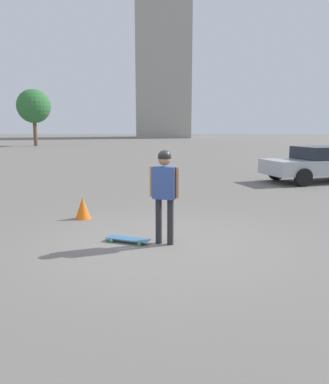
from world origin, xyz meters
name	(u,v)px	position (x,y,z in m)	size (l,w,h in m)	color
ground_plane	(164,244)	(0.00, 0.00, 0.00)	(220.00, 220.00, 0.00)	slate
person	(164,185)	(0.00, 0.00, 1.10)	(0.29, 0.54, 1.73)	#262628
skateboard	(128,239)	(0.05, 0.69, 0.07)	(0.47, 0.87, 0.08)	#336693
car_parked_near	(321,163)	(8.31, -5.72, 0.73)	(3.12, 4.81, 1.38)	#ADB2B7
building_block_distant	(165,47)	(72.71, 3.63, 18.14)	(13.30, 10.62, 36.28)	#9E998E
tree_distant	(34,106)	(35.42, 16.54, 4.41)	(3.74, 3.74, 6.31)	brown
traffic_cone	(83,208)	(1.83, 2.02, 0.26)	(0.36, 0.36, 0.51)	orange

